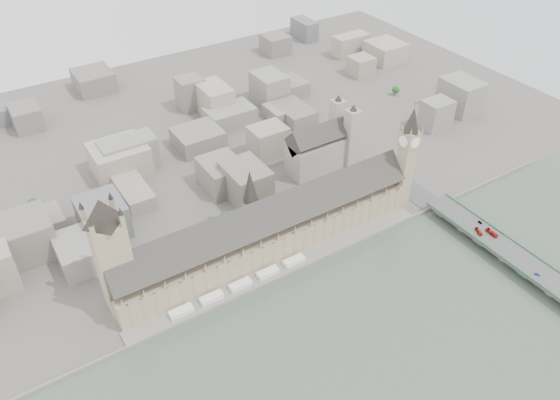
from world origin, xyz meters
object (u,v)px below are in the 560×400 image
victoria_tower (111,250)px  car_silver (480,222)px  car_blue (537,274)px  westminster_abbey (322,147)px  red_bus_south (492,233)px  red_bus_north (479,231)px  car_approach (387,159)px  palace_of_westminster (266,230)px  elizabeth_tower (407,151)px  westminster_bridge (499,248)px

victoria_tower → car_silver: (290.42, -85.82, -44.28)m
victoria_tower → car_blue: (278.99, -152.85, -44.22)m
westminster_abbey → red_bus_south: westminster_abbey is taller
red_bus_north → car_silver: bearing=60.4°
victoria_tower → westminster_abbey: bearing=16.5°
car_silver → car_approach: 118.78m
palace_of_westminster → red_bus_south: size_ratio=22.48×
car_silver → palace_of_westminster: bearing=157.7°
westminster_abbey → car_silver: bearing=-69.6°
car_approach → red_bus_north: bearing=-100.3°
red_bus_south → car_blue: 52.20m
car_blue → car_silver: car_blue is taller
red_bus_south → elizabeth_tower: bearing=112.9°
westminster_abbey → car_approach: westminster_abbey is taller
red_bus_north → victoria_tower: bearing=-174.6°
westminster_abbey → red_bus_north: westminster_abbey is taller
elizabeth_tower → westminster_bridge: elizabeth_tower is taller
palace_of_westminster → elizabeth_tower: bearing=-4.8°
elizabeth_tower → car_approach: (29.16, 50.95, -47.07)m
car_blue → car_approach: car_approach is taller
westminster_bridge → red_bus_north: (-4.61, 19.54, 6.49)m
elizabeth_tower → westminster_abbey: elizabeth_tower is taller
red_bus_south → car_silver: red_bus_south is taller
victoria_tower → westminster_abbey: (232.92, 69.00, -30.12)m
elizabeth_tower → car_blue: (18.99, -134.85, -47.10)m
westminster_bridge → car_blue: car_blue is taller
car_blue → westminster_bridge: bearing=58.4°
elizabeth_tower → palace_of_westminster: bearing=175.2°
elizabeth_tower → victoria_tower: bearing=176.0°
westminster_bridge → car_silver: size_ratio=78.84×
victoria_tower → car_silver: bearing=-16.5°
westminster_abbey → victoria_tower: bearing=-163.5°
red_bus_south → westminster_bridge: bearing=-99.2°
red_bus_south → car_approach: bearing=94.0°
westminster_abbey → car_blue: 227.02m
elizabeth_tower → car_blue: elizabeth_tower is taller
palace_of_westminster → car_blue: palace_of_westminster is taller
palace_of_westminster → victoria_tower: size_ratio=2.65×
westminster_bridge → car_blue: (-5.01, -39.35, 5.86)m
westminster_bridge → red_bus_south: red_bus_south is taller
westminster_abbey → car_approach: 68.26m
victoria_tower → car_blue: size_ratio=23.20×
victoria_tower → westminster_bridge: (284.00, -113.50, -50.08)m
red_bus_north → car_blue: size_ratio=2.28×
elizabeth_tower → red_bus_south: bearing=-72.0°
elizabeth_tower → car_approach: elizabeth_tower is taller
westminster_bridge → car_blue: bearing=-97.2°
palace_of_westminster → elizabeth_tower: 142.94m
car_silver → westminster_abbey: bearing=113.3°
victoria_tower → car_approach: (289.16, 32.95, -44.18)m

